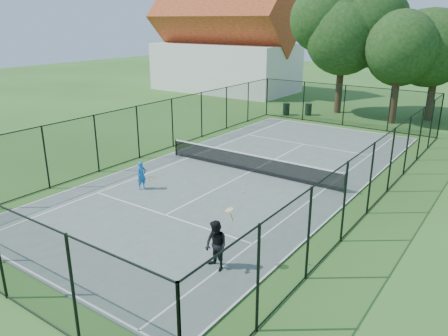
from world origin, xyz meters
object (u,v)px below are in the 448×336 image
Objects in this scene: tennis_net at (250,162)px; trash_bin_left at (286,109)px; player_blue at (142,175)px; player_black at (216,246)px; trash_bin_right at (308,109)px.

trash_bin_left is (-5.20, 13.97, -0.09)m from tennis_net.
player_blue is (-2.81, -4.86, 0.13)m from tennis_net.
player_blue is (2.38, -18.83, 0.23)m from trash_bin_left.
player_black reaches higher than player_blue.
player_black is at bearing -64.58° from tennis_net.
trash_bin_left is 0.74× the size of player_blue.
trash_bin_left is 1.00× the size of trash_bin_right.
tennis_net is at bearing 115.42° from player_black.
player_black is at bearing -27.55° from player_blue.
trash_bin_left is at bearing 112.34° from player_black.
trash_bin_right is at bearing 92.51° from player_blue.
trash_bin_right is 0.38× the size of player_black.
player_blue reaches higher than trash_bin_left.
trash_bin_right is 24.60m from player_black.
tennis_net is 9.32m from player_black.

